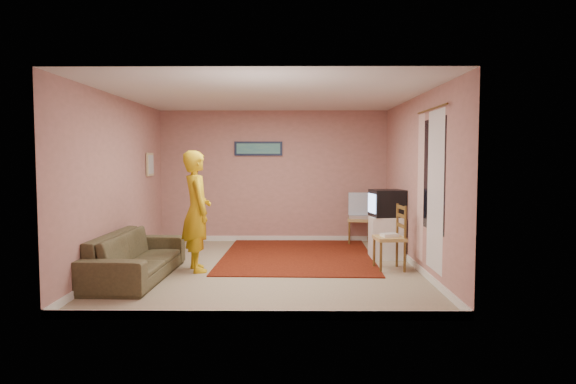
{
  "coord_description": "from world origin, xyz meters",
  "views": [
    {
      "loc": [
        0.36,
        -7.72,
        1.7
      ],
      "look_at": [
        0.3,
        0.6,
        1.12
      ],
      "focal_mm": 32.0,
      "sensor_mm": 36.0,
      "label": 1
    }
  ],
  "objects_px": {
    "chair_b": "(389,230)",
    "person": "(197,211)",
    "tv_cabinet": "(387,237)",
    "crt_tv": "(387,203)",
    "chair_a": "(359,213)",
    "sofa": "(137,256)"
  },
  "relations": [
    {
      "from": "crt_tv",
      "to": "sofa",
      "type": "bearing_deg",
      "value": -168.12
    },
    {
      "from": "chair_a",
      "to": "person",
      "type": "xyz_separation_m",
      "value": [
        -2.72,
        -2.39,
        0.3
      ]
    },
    {
      "from": "crt_tv",
      "to": "person",
      "type": "distance_m",
      "value": 3.14
    },
    {
      "from": "tv_cabinet",
      "to": "sofa",
      "type": "distance_m",
      "value": 4.02
    },
    {
      "from": "chair_b",
      "to": "sofa",
      "type": "distance_m",
      "value": 3.68
    },
    {
      "from": "chair_b",
      "to": "sofa",
      "type": "relative_size",
      "value": 0.24
    },
    {
      "from": "chair_a",
      "to": "chair_b",
      "type": "distance_m",
      "value": 2.32
    },
    {
      "from": "tv_cabinet",
      "to": "person",
      "type": "bearing_deg",
      "value": -161.97
    },
    {
      "from": "chair_a",
      "to": "sofa",
      "type": "distance_m",
      "value": 4.52
    },
    {
      "from": "tv_cabinet",
      "to": "crt_tv",
      "type": "distance_m",
      "value": 0.57
    },
    {
      "from": "chair_b",
      "to": "person",
      "type": "bearing_deg",
      "value": -94.14
    },
    {
      "from": "tv_cabinet",
      "to": "person",
      "type": "distance_m",
      "value": 3.19
    },
    {
      "from": "chair_a",
      "to": "sofa",
      "type": "xyz_separation_m",
      "value": [
        -3.47,
        -2.87,
        -0.27
      ]
    },
    {
      "from": "tv_cabinet",
      "to": "chair_a",
      "type": "xyz_separation_m",
      "value": [
        -0.28,
        1.42,
        0.24
      ]
    },
    {
      "from": "crt_tv",
      "to": "chair_a",
      "type": "bearing_deg",
      "value": 91.47
    },
    {
      "from": "crt_tv",
      "to": "chair_b",
      "type": "xyz_separation_m",
      "value": [
        -0.12,
        -0.89,
        -0.32
      ]
    },
    {
      "from": "sofa",
      "to": "person",
      "type": "xyz_separation_m",
      "value": [
        0.76,
        0.48,
        0.57
      ]
    },
    {
      "from": "crt_tv",
      "to": "sofa",
      "type": "height_order",
      "value": "crt_tv"
    },
    {
      "from": "tv_cabinet",
      "to": "chair_a",
      "type": "distance_m",
      "value": 1.46
    },
    {
      "from": "crt_tv",
      "to": "tv_cabinet",
      "type": "bearing_deg",
      "value": -0.0
    },
    {
      "from": "chair_a",
      "to": "person",
      "type": "relative_size",
      "value": 0.29
    },
    {
      "from": "person",
      "to": "sofa",
      "type": "bearing_deg",
      "value": 99.92
    }
  ]
}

